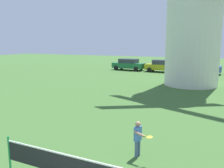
# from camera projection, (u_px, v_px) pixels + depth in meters

# --- Properties ---
(player_far) EXTENTS (0.69, 0.62, 1.21)m
(player_far) POSITION_uv_depth(u_px,v_px,m) (138.00, 137.00, 7.57)
(player_far) COLOR slate
(player_far) RESTS_ON ground_plane
(parked_car_green) EXTENTS (4.60, 2.20, 1.56)m
(parked_car_green) POSITION_uv_depth(u_px,v_px,m) (129.00, 64.00, 32.08)
(parked_car_green) COLOR #1E6638
(parked_car_green) RESTS_ON ground_plane
(parked_car_mustard) EXTENTS (4.36, 1.91, 1.56)m
(parked_car_mustard) POSITION_uv_depth(u_px,v_px,m) (162.00, 66.00, 29.97)
(parked_car_mustard) COLOR #999919
(parked_car_mustard) RESTS_ON ground_plane
(parked_car_blue) EXTENTS (4.21, 2.03, 1.56)m
(parked_car_blue) POSITION_uv_depth(u_px,v_px,m) (203.00, 67.00, 28.33)
(parked_car_blue) COLOR #334C99
(parked_car_blue) RESTS_ON ground_plane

